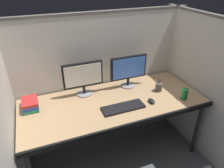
% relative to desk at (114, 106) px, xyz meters
% --- Properties ---
extents(cubicle_partition_rear, '(2.21, 0.06, 1.57)m').
position_rel_desk_xyz_m(cubicle_partition_rear, '(0.00, 0.46, 0.10)').
color(cubicle_partition_rear, beige).
rests_on(cubicle_partition_rear, ground).
extents(cubicle_partition_left, '(0.06, 1.41, 1.57)m').
position_rel_desk_xyz_m(cubicle_partition_left, '(-0.99, -0.09, 0.10)').
color(cubicle_partition_left, beige).
rests_on(cubicle_partition_left, ground).
extents(cubicle_partition_right, '(0.06, 1.41, 1.57)m').
position_rel_desk_xyz_m(cubicle_partition_right, '(0.99, -0.09, 0.10)').
color(cubicle_partition_right, beige).
rests_on(cubicle_partition_right, ground).
extents(desk, '(1.90, 0.80, 0.74)m').
position_rel_desk_xyz_m(desk, '(0.00, 0.00, 0.00)').
color(desk, tan).
rests_on(desk, ground).
extents(monitor_left, '(0.43, 0.17, 0.37)m').
position_rel_desk_xyz_m(monitor_left, '(-0.25, 0.26, 0.27)').
color(monitor_left, gray).
rests_on(monitor_left, desk).
extents(monitor_right, '(0.43, 0.17, 0.37)m').
position_rel_desk_xyz_m(monitor_right, '(0.28, 0.25, 0.27)').
color(monitor_right, gray).
rests_on(monitor_right, desk).
extents(keyboard_main, '(0.43, 0.15, 0.02)m').
position_rel_desk_xyz_m(keyboard_main, '(0.04, -0.14, 0.06)').
color(keyboard_main, black).
rests_on(keyboard_main, desk).
extents(computer_mouse, '(0.06, 0.10, 0.04)m').
position_rel_desk_xyz_m(computer_mouse, '(0.36, -0.15, 0.07)').
color(computer_mouse, black).
rests_on(computer_mouse, desk).
extents(soda_can, '(0.07, 0.07, 0.12)m').
position_rel_desk_xyz_m(soda_can, '(0.71, -0.22, 0.11)').
color(soda_can, '#197233').
rests_on(soda_can, desk).
extents(pen_cup, '(0.08, 0.08, 0.17)m').
position_rel_desk_xyz_m(pen_cup, '(0.55, 0.02, 0.10)').
color(pen_cup, '#4C4742').
rests_on(pen_cup, desk).
extents(book_stack, '(0.15, 0.22, 0.09)m').
position_rel_desk_xyz_m(book_stack, '(-0.81, 0.20, 0.09)').
color(book_stack, '#26723F').
rests_on(book_stack, desk).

